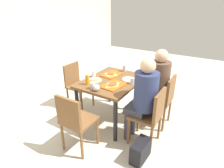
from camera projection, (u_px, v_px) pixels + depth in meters
ground_plane at (112, 118)px, 3.32m from camera, size 10.00×10.00×0.02m
main_table at (112, 85)px, 3.06m from camera, size 1.09×0.83×0.73m
chair_near_left at (151, 114)px, 2.51m from camera, size 0.40×0.40×0.86m
chair_near_right at (163, 97)px, 2.94m from camera, size 0.40×0.40×0.86m
chair_far_side at (76, 82)px, 3.49m from camera, size 0.40×0.40×0.86m
chair_left_end at (75, 119)px, 2.39m from camera, size 0.40×0.40×0.86m
person_in_red at (143, 95)px, 2.48m from camera, size 0.32×0.42×1.27m
person_in_brown_jacket at (157, 81)px, 2.90m from camera, size 0.32×0.42×1.27m
tray_red_near at (114, 85)px, 2.79m from camera, size 0.38×0.29×0.02m
tray_red_far at (112, 74)px, 3.22m from camera, size 0.39×0.31×0.02m
paper_plate_center at (95, 80)px, 3.00m from camera, size 0.22×0.22×0.01m
paper_plate_near_edge at (129, 79)px, 3.03m from camera, size 0.22×0.22×0.01m
pizza_slice_a at (113, 84)px, 2.79m from camera, size 0.26×0.20×0.02m
pizza_slice_b at (111, 74)px, 3.19m from camera, size 0.17×0.20×0.02m
pizza_slice_c at (93, 79)px, 3.00m from camera, size 0.26×0.25×0.02m
plastic_cup_a at (94, 74)px, 3.14m from camera, size 0.07×0.07×0.10m
plastic_cup_b at (132, 81)px, 2.85m from camera, size 0.07×0.07×0.10m
plastic_cup_c at (93, 86)px, 2.69m from camera, size 0.07×0.07×0.10m
soda_can at (124, 68)px, 3.36m from camera, size 0.07×0.07×0.12m
condiment_bottle at (87, 80)px, 2.82m from camera, size 0.06×0.06×0.16m
foil_bundle at (96, 88)px, 2.63m from camera, size 0.10×0.10×0.10m
handbag at (140, 151)px, 2.38m from camera, size 0.33×0.18×0.28m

